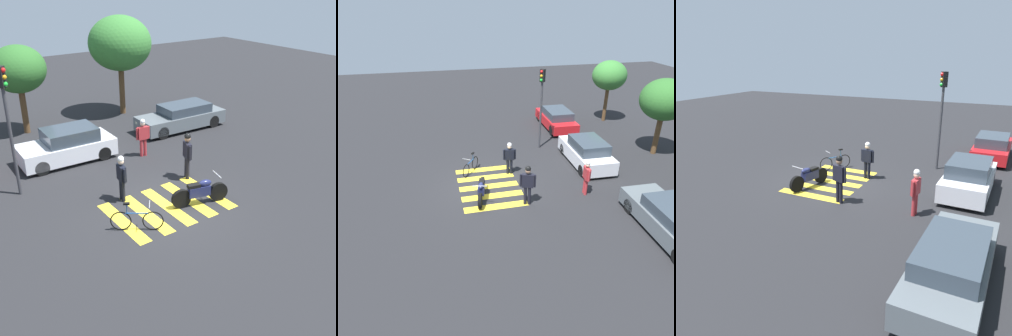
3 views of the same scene
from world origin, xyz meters
TOP-DOWN VIEW (x-y plane):
  - ground_plane at (0.00, 0.00)m, footprint 60.00×60.00m
  - police_motorcycle at (1.02, -0.52)m, footprint 2.10×0.79m
  - leaning_bicycle at (-1.66, -0.65)m, footprint 1.42×0.99m
  - officer_on_foot at (1.90, 1.37)m, footprint 0.35×0.67m
  - officer_by_motorcycle at (-1.07, 1.29)m, footprint 0.26×0.65m
  - pedestrian_bystander at (1.68, 4.24)m, footprint 0.65×0.25m
  - crosswalk_stripes at (0.00, 0.00)m, footprint 4.05×2.87m
  - car_red_convertible at (-7.06, 6.17)m, footprint 4.37×1.89m
  - car_white_van at (-1.25, 5.67)m, footprint 4.09×1.87m
  - car_grey_coupe at (5.20, 6.10)m, footprint 4.72×1.82m
  - traffic_light_pole at (-3.92, 3.86)m, footprint 0.34×0.35m

SIDE VIEW (x-z plane):
  - ground_plane at x=0.00m, z-range 0.00..0.00m
  - crosswalk_stripes at x=0.00m, z-range 0.00..0.01m
  - leaning_bicycle at x=-1.66m, z-range -0.12..0.88m
  - police_motorcycle at x=1.02m, z-range -0.06..1.01m
  - car_grey_coupe at x=5.20m, z-range -0.02..1.29m
  - car_red_convertible at x=-7.06m, z-range -0.02..1.31m
  - car_white_van at x=-1.25m, z-range -0.04..1.41m
  - pedestrian_bystander at x=1.68m, z-range 0.12..1.84m
  - officer_by_motorcycle at x=-1.07m, z-range 0.13..1.86m
  - officer_on_foot at x=1.90m, z-range 0.17..2.06m
  - traffic_light_pole at x=-3.92m, z-range 0.77..5.47m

